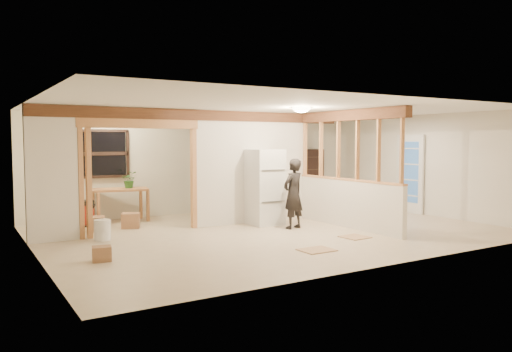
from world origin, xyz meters
TOP-DOWN VIEW (x-y plane):
  - floor at (0.00, 0.00)m, footprint 9.00×6.50m
  - ceiling at (0.00, 0.00)m, footprint 9.00×6.50m
  - wall_back at (0.00, 3.25)m, footprint 9.00×0.01m
  - wall_front at (0.00, -3.25)m, footprint 9.00×0.01m
  - wall_left at (-4.50, 0.00)m, footprint 0.01×6.50m
  - wall_right at (4.50, 0.00)m, footprint 0.01×6.50m
  - partition_left_stub at (-4.05, 1.20)m, footprint 0.90×0.12m
  - partition_center at (0.20, 1.20)m, footprint 2.80×0.12m
  - doorway_frame at (-2.40, 1.20)m, footprint 2.46×0.14m
  - header_beam_back at (-1.00, 1.20)m, footprint 7.00×0.18m
  - header_beam_right at (1.60, -0.40)m, footprint 0.18×3.30m
  - pony_wall at (1.60, -0.40)m, footprint 0.12×3.20m
  - stud_partition at (1.60, -0.40)m, footprint 0.14×3.20m
  - window_back at (-2.60, 3.17)m, footprint 1.12×0.10m
  - french_door at (4.42, 0.40)m, footprint 0.12×0.86m
  - ceiling_dome_main at (0.30, -0.50)m, footprint 0.36×0.36m
  - ceiling_dome_util at (-2.50, 2.30)m, footprint 0.32×0.32m
  - hanging_bulb at (-2.00, 1.60)m, footprint 0.07×0.07m
  - refrigerator at (0.28, 0.81)m, footprint 0.68×0.66m
  - woman at (0.50, 0.04)m, footprint 0.61×0.48m
  - work_table at (-2.35, 2.79)m, footprint 1.32×0.85m
  - potted_plant at (-2.15, 2.76)m, footprint 0.40×0.36m
  - shop_vac at (-3.18, 2.59)m, footprint 0.46×0.46m
  - bookshelf at (3.24, 3.05)m, footprint 0.80×0.27m
  - bucket at (-3.25, 0.86)m, footprint 0.35×0.35m
  - box_util_a at (-2.40, 1.89)m, footprint 0.46×0.43m
  - box_util_b at (-3.13, 1.85)m, footprint 0.41×0.41m
  - box_front at (-3.68, -0.78)m, footprint 0.32×0.28m
  - floor_panel_near at (0.94, -1.37)m, footprint 0.49×0.49m
  - floor_panel_far at (-0.40, -1.90)m, footprint 0.56×0.45m

SIDE VIEW (x-z plane):
  - floor at x=0.00m, z-range -0.01..0.00m
  - floor_panel_near at x=0.94m, z-range 0.00..0.02m
  - floor_panel_far at x=-0.40m, z-range 0.00..0.02m
  - box_front at x=-3.68m, z-range 0.00..0.23m
  - box_util_b at x=-3.13m, z-range 0.00..0.30m
  - box_util_a at x=-2.40m, z-range 0.00..0.31m
  - bucket at x=-3.25m, z-range 0.00..0.38m
  - shop_vac at x=-3.18m, z-range 0.00..0.57m
  - work_table at x=-2.35m, z-range 0.00..0.77m
  - pony_wall at x=1.60m, z-range 0.00..1.00m
  - woman at x=0.50m, z-range 0.00..1.47m
  - bookshelf at x=3.24m, z-range 0.00..1.60m
  - refrigerator at x=0.28m, z-range 0.00..1.66m
  - potted_plant at x=-2.15m, z-range 0.77..1.15m
  - french_door at x=4.42m, z-range 0.00..2.00m
  - doorway_frame at x=-2.40m, z-range 0.00..2.20m
  - wall_back at x=0.00m, z-range 0.00..2.50m
  - wall_front at x=0.00m, z-range 0.00..2.50m
  - wall_left at x=-4.50m, z-range 0.00..2.50m
  - wall_right at x=4.50m, z-range 0.00..2.50m
  - partition_left_stub at x=-4.05m, z-range 0.00..2.50m
  - partition_center at x=0.20m, z-range 0.00..2.50m
  - window_back at x=-2.60m, z-range 1.00..2.10m
  - stud_partition at x=1.60m, z-range 1.00..2.32m
  - hanging_bulb at x=-2.00m, z-range 2.15..2.22m
  - header_beam_back at x=-1.00m, z-range 2.27..2.49m
  - header_beam_right at x=1.60m, z-range 2.27..2.49m
  - ceiling_dome_main at x=0.30m, z-range 2.40..2.56m
  - ceiling_dome_util at x=-2.50m, z-range 2.41..2.55m
  - ceiling at x=0.00m, z-range 2.50..2.50m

